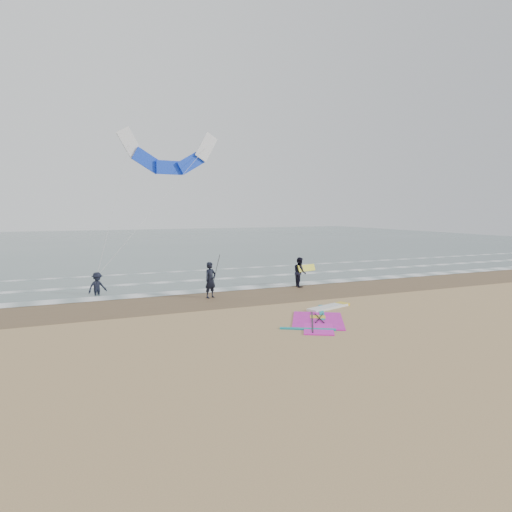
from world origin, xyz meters
name	(u,v)px	position (x,y,z in m)	size (l,w,h in m)	color
ground	(323,319)	(0.00, 0.00, 0.00)	(120.00, 120.00, 0.00)	tan
sea_water	(136,242)	(0.00, 48.00, 0.01)	(120.00, 80.00, 0.02)	#47605E
wet_sand_band	(263,294)	(0.00, 6.00, 0.00)	(120.00, 5.00, 0.01)	brown
foam_waterline	(233,282)	(0.00, 10.44, 0.03)	(120.00, 9.15, 0.02)	white
windsurf_rig	(322,317)	(0.16, 0.31, 0.03)	(4.96, 4.70, 0.12)	white
person_standing	(210,280)	(-2.84, 6.24, 0.93)	(0.68, 0.44, 1.85)	black
person_walking	(300,272)	(3.01, 7.36, 0.87)	(0.85, 0.66, 1.75)	black
person_wading	(97,281)	(-8.10, 9.33, 0.79)	(1.02, 0.59, 1.58)	black
held_pole	(216,271)	(-2.54, 6.24, 1.36)	(0.17, 0.86, 1.82)	black
carried_kiteboard	(307,268)	(3.41, 7.26, 1.11)	(1.30, 0.51, 0.39)	yellow
surf_kite	(169,156)	(-3.00, 14.24, 7.98)	(8.50, 5.14, 8.72)	white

